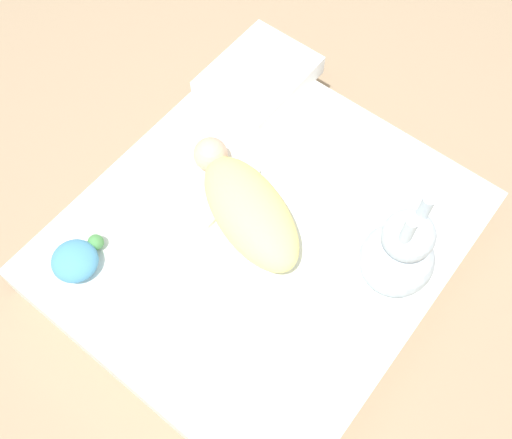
{
  "coord_description": "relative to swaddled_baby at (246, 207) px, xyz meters",
  "views": [
    {
      "loc": [
        -0.66,
        -0.5,
        1.78
      ],
      "look_at": [
        -0.0,
        0.02,
        0.22
      ],
      "focal_mm": 42.0,
      "sensor_mm": 36.0,
      "label": 1
    }
  ],
  "objects": [
    {
      "name": "ground_plane",
      "position": [
        -0.01,
        -0.06,
        -0.24
      ],
      "size": [
        12.0,
        12.0,
        0.0
      ],
      "primitive_type": "plane",
      "color": "#9E8466"
    },
    {
      "name": "bed_mattress",
      "position": [
        -0.01,
        -0.06,
        -0.15
      ],
      "size": [
        1.17,
        1.05,
        0.17
      ],
      "color": "white",
      "rests_on": "ground_plane"
    },
    {
      "name": "burp_cloth",
      "position": [
        0.03,
        0.15,
        -0.06
      ],
      "size": [
        0.26,
        0.18,
        0.02
      ],
      "color": "white",
      "rests_on": "bed_mattress"
    },
    {
      "name": "swaddled_baby",
      "position": [
        0.0,
        0.0,
        0.0
      ],
      "size": [
        0.35,
        0.52,
        0.14
      ],
      "rotation": [
        0.0,
        0.0,
        1.2
      ],
      "color": "#EFDB7F",
      "rests_on": "bed_mattress"
    },
    {
      "name": "pillow",
      "position": [
        0.44,
        0.3,
        -0.03
      ],
      "size": [
        0.37,
        0.29,
        0.07
      ],
      "color": "white",
      "rests_on": "bed_mattress"
    },
    {
      "name": "bunny_plush",
      "position": [
        0.11,
        -0.45,
        0.07
      ],
      "size": [
        0.21,
        0.21,
        0.39
      ],
      "color": "silver",
      "rests_on": "bed_mattress"
    },
    {
      "name": "turtle_plush",
      "position": [
        -0.43,
        0.29,
        -0.03
      ],
      "size": [
        0.17,
        0.14,
        0.08
      ],
      "color": "#4C99C6",
      "rests_on": "bed_mattress"
    }
  ]
}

